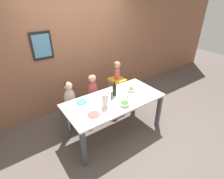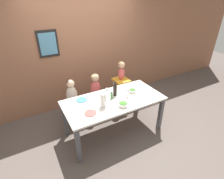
{
  "view_description": "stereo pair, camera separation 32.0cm",
  "coord_description": "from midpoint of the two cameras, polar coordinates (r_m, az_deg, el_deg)",
  "views": [
    {
      "loc": [
        -1.63,
        -2.21,
        2.48
      ],
      "look_at": [
        0.0,
        0.07,
        0.93
      ],
      "focal_mm": 28.0,
      "sensor_mm": 36.0,
      "label": 1
    },
    {
      "loc": [
        -1.36,
        -2.38,
        2.48
      ],
      "look_at": [
        0.0,
        0.07,
        0.93
      ],
      "focal_mm": 28.0,
      "sensor_mm": 36.0,
      "label": 2
    }
  ],
  "objects": [
    {
      "name": "dinner_plate_back_left",
      "position": [
        3.24,
        -12.66,
        -4.0
      ],
      "size": [
        0.2,
        0.2,
        0.01
      ],
      "color": "teal",
      "rests_on": "dining_table"
    },
    {
      "name": "wine_glass_far",
      "position": [
        3.28,
        -4.68,
        -0.5
      ],
      "size": [
        0.06,
        0.06,
        0.18
      ],
      "color": "white",
      "rests_on": "dining_table"
    },
    {
      "name": "salad_bowl_small",
      "position": [
        3.49,
        3.58,
        -0.06
      ],
      "size": [
        0.14,
        0.14,
        0.08
      ],
      "color": "silver",
      "rests_on": "dining_table"
    },
    {
      "name": "chair_far_center",
      "position": [
        3.92,
        -8.41,
        -3.85
      ],
      "size": [
        0.39,
        0.41,
        0.44
      ],
      "color": "silver",
      "rests_on": "ground_plane"
    },
    {
      "name": "dinner_plate_front_left",
      "position": [
        2.89,
        -9.18,
        -8.13
      ],
      "size": [
        0.2,
        0.2,
        0.01
      ],
      "color": "#D14C47",
      "rests_on": "dining_table"
    },
    {
      "name": "ground_plane",
      "position": [
        3.7,
        -1.92,
        -13.18
      ],
      "size": [
        14.0,
        14.0,
        0.0
      ],
      "primitive_type": "plane",
      "color": "#564C47"
    },
    {
      "name": "person_baby_right",
      "position": [
        3.93,
        -0.67,
        6.7
      ],
      "size": [
        0.16,
        0.15,
        0.42
      ],
      "color": "#C64C4C",
      "rests_on": "chair_right_highchair"
    },
    {
      "name": "chair_far_left",
      "position": [
        3.76,
        -15.56,
        -6.3
      ],
      "size": [
        0.39,
        0.41,
        0.44
      ],
      "color": "silver",
      "rests_on": "ground_plane"
    },
    {
      "name": "salad_bowl_large",
      "position": [
        3.05,
        1.19,
        -4.67
      ],
      "size": [
        0.17,
        0.17,
        0.08
      ],
      "color": "silver",
      "rests_on": "dining_table"
    },
    {
      "name": "person_child_left",
      "position": [
        3.57,
        -16.34,
        -1.45
      ],
      "size": [
        0.23,
        0.17,
        0.56
      ],
      "color": "beige",
      "rests_on": "chair_far_left"
    },
    {
      "name": "wall_back",
      "position": [
        4.11,
        -13.19,
        12.29
      ],
      "size": [
        10.0,
        0.09,
        2.7
      ],
      "color": "#8E5B42",
      "rests_on": "ground_plane"
    },
    {
      "name": "dining_table",
      "position": [
        3.29,
        -2.11,
        -4.66
      ],
      "size": [
        1.85,
        0.89,
        0.75
      ],
      "color": "silver",
      "rests_on": "ground_plane"
    },
    {
      "name": "person_child_center",
      "position": [
        3.74,
        -8.82,
        0.91
      ],
      "size": [
        0.23,
        0.17,
        0.56
      ],
      "color": "#C64C4C",
      "rests_on": "chair_far_center"
    },
    {
      "name": "wine_bottle",
      "position": [
        3.32,
        -1.96,
        -0.17
      ],
      "size": [
        0.07,
        0.07,
        0.29
      ],
      "color": "black",
      "rests_on": "dining_table"
    },
    {
      "name": "wine_glass_near",
      "position": [
        3.3,
        2.42,
        -0.25
      ],
      "size": [
        0.06,
        0.06,
        0.18
      ],
      "color": "white",
      "rests_on": "dining_table"
    },
    {
      "name": "condiment_bottle_hot_sauce",
      "position": [
        3.22,
        -2.93,
        -2.06
      ],
      "size": [
        0.04,
        0.04,
        0.16
      ],
      "color": "#336633",
      "rests_on": "dining_table"
    },
    {
      "name": "chair_right_highchair",
      "position": [
        4.11,
        -0.62,
        1.3
      ],
      "size": [
        0.33,
        0.35,
        0.74
      ],
      "color": "silver",
      "rests_on": "ground_plane"
    },
    {
      "name": "paper_towel_roll",
      "position": [
        2.99,
        -5.27,
        -3.61
      ],
      "size": [
        0.11,
        0.11,
        0.25
      ],
      "color": "white",
      "rests_on": "dining_table"
    }
  ]
}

